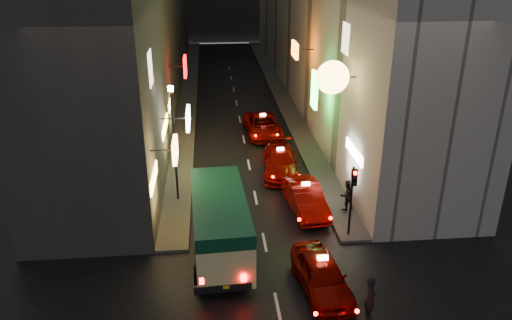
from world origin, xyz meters
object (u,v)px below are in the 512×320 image
object	(u,v)px
pedestrian_crossing	(371,295)
lamp_post	(174,137)
taxi_near	(322,272)
minibus	(220,219)
traffic_light	(353,187)

from	to	relation	value
pedestrian_crossing	lamp_post	size ratio (longest dim) A/B	0.32
pedestrian_crossing	lamp_post	world-z (taller)	lamp_post
taxi_near	lamp_post	xyz separation A→B (m)	(-6.07, 8.18, 2.89)
pedestrian_crossing	taxi_near	bearing A→B (deg)	47.86
taxi_near	lamp_post	size ratio (longest dim) A/B	0.88
minibus	lamp_post	bearing A→B (deg)	112.36
lamp_post	taxi_near	bearing A→B (deg)	-53.41
minibus	taxi_near	world-z (taller)	minibus
lamp_post	pedestrian_crossing	bearing A→B (deg)	-52.84
minibus	pedestrian_crossing	xyz separation A→B (m)	(5.36, -4.69, -0.78)
pedestrian_crossing	traffic_light	xyz separation A→B (m)	(0.70, 5.37, 1.69)
taxi_near	lamp_post	world-z (taller)	lamp_post
traffic_light	pedestrian_crossing	bearing A→B (deg)	-97.43
pedestrian_crossing	traffic_light	bearing A→B (deg)	0.63
minibus	lamp_post	world-z (taller)	lamp_post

